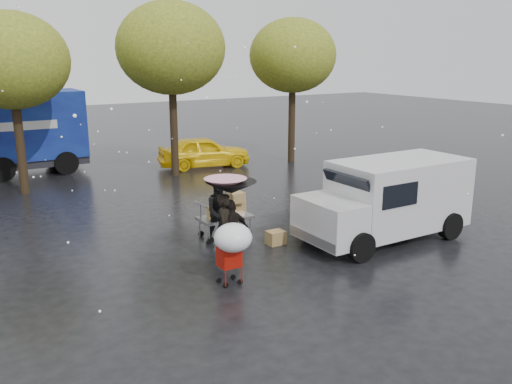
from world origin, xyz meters
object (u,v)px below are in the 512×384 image
person_pink (226,230)px  white_van (388,198)px  person_black (232,232)px  yellow_taxi (204,152)px  vendor_cart (228,211)px  shopping_cart (232,241)px

person_pink → white_van: white_van is taller
white_van → person_black: bearing=172.4°
person_pink → yellow_taxi: size_ratio=0.43×
vendor_cart → shopping_cart: size_ratio=1.04×
shopping_cart → yellow_taxi: 13.25m
vendor_cart → yellow_taxi: 9.78m
white_van → yellow_taxi: bearing=90.0°
person_black → white_van: 4.65m
shopping_cart → white_van: bearing=6.5°
shopping_cart → white_van: (5.25, 0.60, 0.10)m
person_pink → vendor_cart: size_ratio=1.18×
person_black → shopping_cart: person_black is taller
person_pink → yellow_taxi: person_pink is taller
person_pink → yellow_taxi: bearing=21.8°
person_pink → shopping_cart: person_pink is taller
person_black → yellow_taxi: bearing=-115.2°
person_black → white_van: bearing=170.0°
person_pink → person_black: size_ratio=1.10×
person_black → vendor_cart: (0.91, 1.90, -0.09)m
person_pink → yellow_taxi: (4.74, 10.94, -0.19)m
person_pink → shopping_cart: size_ratio=1.22×
person_pink → white_van: bearing=-52.2°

